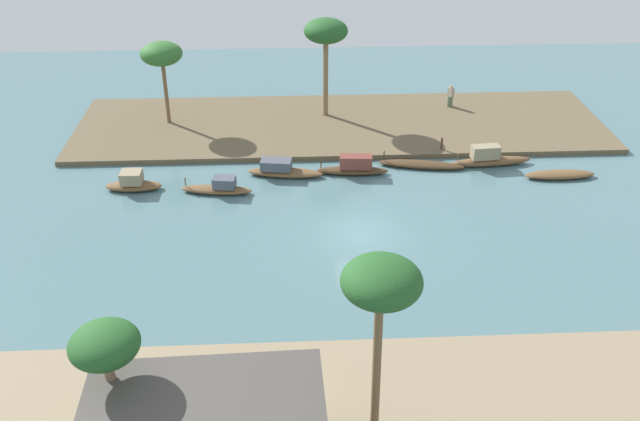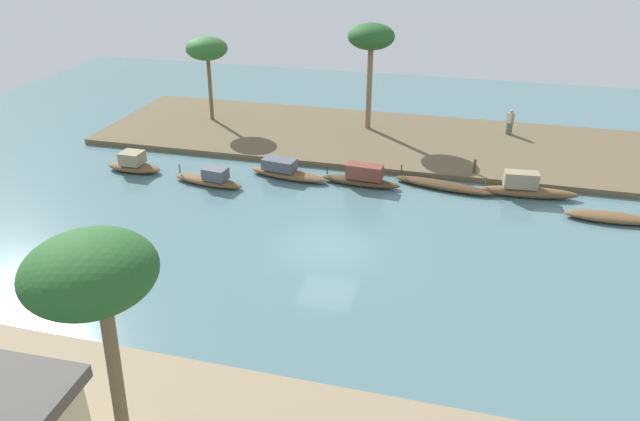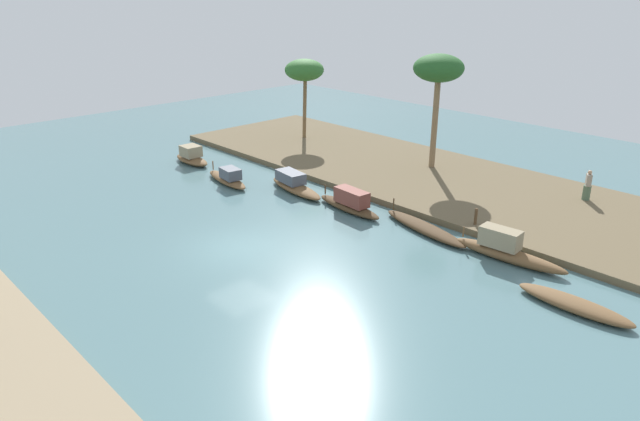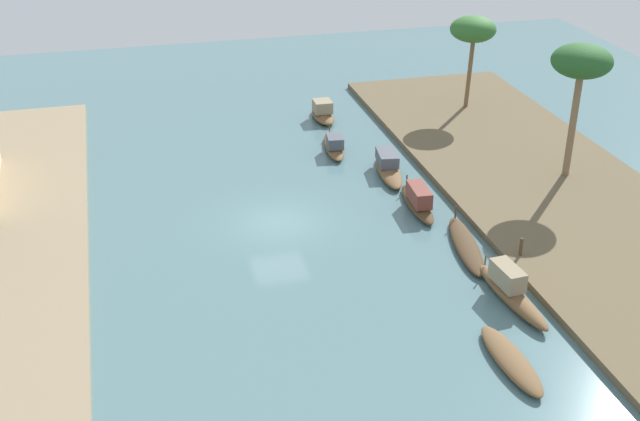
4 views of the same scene
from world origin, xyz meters
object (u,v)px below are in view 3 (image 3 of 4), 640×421
sampan_with_red_awning (425,228)px  sampan_midstream (506,250)px  person_on_near_bank (587,187)px  palm_tree_left_far (304,71)px  sampan_open_hull (294,185)px  sampan_near_left_bank (228,178)px  sampan_upstream_small (192,157)px  sampan_downstream_large (574,304)px  mooring_post (476,217)px  palm_tree_left_near (438,71)px  sampan_foreground (350,203)px

sampan_with_red_awning → sampan_midstream: bearing=-168.9°
person_on_near_bank → palm_tree_left_far: palm_tree_left_far is taller
sampan_open_hull → sampan_midstream: 12.80m
sampan_near_left_bank → sampan_upstream_small: size_ratio=1.29×
sampan_downstream_large → sampan_near_left_bank: sampan_near_left_bank is taller
mooring_post → palm_tree_left_near: (7.06, -6.07, 5.43)m
sampan_upstream_small → palm_tree_left_far: 10.25m
sampan_open_hull → sampan_midstream: (-12.78, -0.76, 0.09)m
palm_tree_left_far → sampan_open_hull: bearing=135.1°
sampan_with_red_awning → palm_tree_left_near: (5.48, -7.85, 5.98)m
sampan_open_hull → sampan_upstream_small: bearing=16.6°
sampan_open_hull → mooring_post: bearing=-158.1°
sampan_downstream_large → person_on_near_bank: 11.62m
sampan_open_hull → person_on_near_bank: 15.56m
sampan_downstream_large → mooring_post: 7.40m
sampan_near_left_bank → sampan_foreground: sampan_foreground is taller
sampan_downstream_large → sampan_near_left_bank: bearing=1.6°
sampan_downstream_large → sampan_foreground: (12.29, -1.10, 0.25)m
sampan_with_red_awning → sampan_upstream_small: (17.19, 2.02, 0.24)m
sampan_near_left_bank → person_on_near_bank: (-15.84, -11.60, 0.67)m
palm_tree_left_near → sampan_upstream_small: bearing=40.1°
sampan_upstream_small → palm_tree_left_far: (-0.84, -9.08, 4.68)m
palm_tree_left_near → person_on_near_bank: bearing=-173.1°
sampan_foreground → person_on_near_bank: (-7.88, -9.61, 0.57)m
sampan_upstream_small → sampan_foreground: bearing=-173.0°
palm_tree_left_far → sampan_midstream: bearing=161.2°
mooring_post → palm_tree_left_far: (17.93, -5.28, 4.38)m
person_on_near_bank → palm_tree_left_near: (9.11, 1.10, 5.15)m
sampan_open_hull → sampan_upstream_small: 8.74m
sampan_downstream_large → palm_tree_left_far: size_ratio=0.76×
sampan_foreground → mooring_post: 6.33m
palm_tree_left_near → sampan_with_red_awning: bearing=124.9°
sampan_open_hull → person_on_near_bank: size_ratio=2.90×
sampan_midstream → sampan_foreground: sampan_midstream is taller
sampan_midstream → mooring_post: sampan_midstream is taller
mooring_post → palm_tree_left_far: 19.20m
sampan_downstream_large → sampan_midstream: bearing=-26.3°
sampan_foreground → palm_tree_left_far: size_ratio=0.78×
sampan_upstream_small → palm_tree_left_near: palm_tree_left_near is taller
mooring_post → sampan_foreground: bearing=22.8°
palm_tree_left_near → sampan_midstream: bearing=141.2°
sampan_with_red_awning → palm_tree_left_far: size_ratio=0.96×
sampan_open_hull → sampan_upstream_small: (8.64, 1.30, 0.04)m
person_on_near_bank → sampan_open_hull: bearing=-82.8°
sampan_downstream_large → person_on_near_bank: person_on_near_bank is taller
sampan_upstream_small → person_on_near_bank: person_on_near_bank is taller
palm_tree_left_far → palm_tree_left_near: bearing=-175.9°
sampan_downstream_large → sampan_upstream_small: bearing=-0.3°
palm_tree_left_near → sampan_near_left_bank: bearing=57.4°
sampan_midstream → sampan_foreground: size_ratio=1.15×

